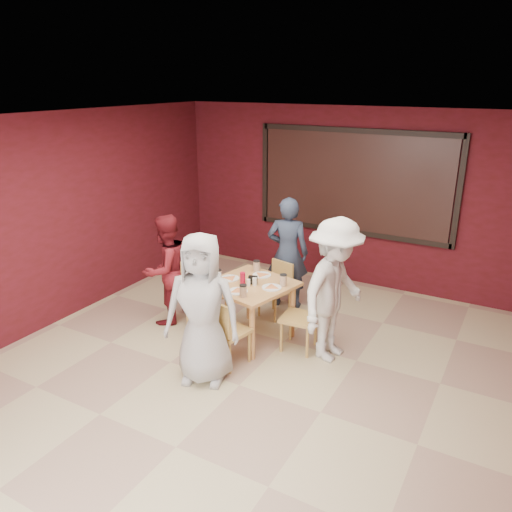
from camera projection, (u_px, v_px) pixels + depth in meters
The scene contains 11 objects.
floor at pixel (239, 385), 5.48m from camera, with size 7.00×7.00×0.00m, color tan.
window_blinds at pixel (353, 183), 7.75m from camera, with size 3.00×0.02×1.50m, color black.
dining_table at pixel (250, 290), 6.29m from camera, with size 1.15×1.15×0.91m.
chair_front at pixel (225, 329), 5.71m from camera, with size 0.48×0.48×0.84m.
chair_back at pixel (278, 286), 6.99m from camera, with size 0.45×0.45×0.78m.
chair_left at pixel (202, 289), 6.65m from camera, with size 0.55×0.55×0.95m.
chair_right at pixel (305, 314), 6.04m from camera, with size 0.45×0.45×0.85m.
diner_front at pixel (202, 309), 5.34m from camera, with size 0.83×0.54×1.70m, color #B0B0B0.
diner_back at pixel (288, 253), 7.16m from camera, with size 0.60×0.39×1.64m, color #2C384F.
diner_left at pixel (166, 270), 6.70m from camera, with size 0.73×0.57×1.51m, color maroon.
diner_right at pixel (334, 290), 5.77m from camera, with size 1.12×0.64×1.73m, color silver.
Camera 1 is at (2.46, -3.99, 3.19)m, focal length 35.00 mm.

